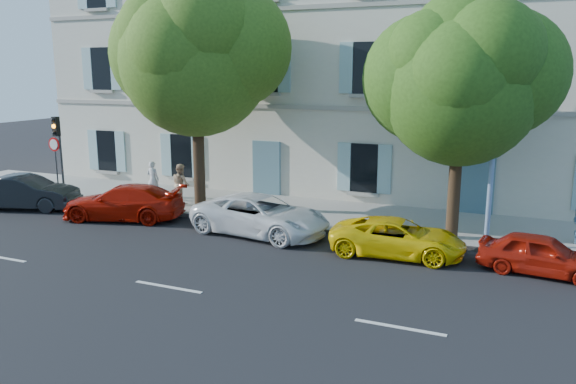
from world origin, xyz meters
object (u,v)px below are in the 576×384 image
at_px(car_dark_sedan, 25,192).
at_px(pedestrian_b, 181,184).
at_px(car_yellow_supercar, 398,238).
at_px(tree_left, 196,62).
at_px(car_red_coupe, 123,202).
at_px(road_sign, 55,154).
at_px(traffic_light, 58,140).
at_px(car_red_hatchback, 541,254).
at_px(street_lamp, 497,101).
at_px(car_white_coupe, 260,215).
at_px(tree_right, 461,88).
at_px(pedestrian_a, 153,179).

height_order(car_dark_sedan, pedestrian_b, pedestrian_b).
height_order(car_yellow_supercar, tree_left, tree_left).
bearing_deg(car_dark_sedan, car_red_coupe, -105.09).
distance_m(road_sign, pedestrian_b, 5.81).
bearing_deg(traffic_light, car_red_hatchback, -5.13).
bearing_deg(street_lamp, car_red_coupe, -173.95).
relative_size(road_sign, street_lamp, 0.33).
distance_m(car_red_coupe, tree_left, 5.95).
bearing_deg(pedestrian_b, car_red_coupe, 103.09).
height_order(car_white_coupe, pedestrian_b, pedestrian_b).
relative_size(car_red_hatchback, traffic_light, 0.95).
distance_m(tree_left, tree_right, 9.76).
height_order(tree_left, pedestrian_b, tree_left).
distance_m(car_dark_sedan, pedestrian_b, 6.26).
bearing_deg(street_lamp, car_red_hatchback, -46.41).
height_order(car_white_coupe, car_yellow_supercar, car_white_coupe).
height_order(tree_left, tree_right, tree_left).
bearing_deg(car_red_coupe, car_red_hatchback, 74.14).
relative_size(car_white_coupe, pedestrian_a, 3.09).
relative_size(car_red_coupe, tree_left, 0.51).
relative_size(road_sign, pedestrian_b, 1.56).
bearing_deg(street_lamp, pedestrian_a, 172.82).
height_order(car_red_hatchback, pedestrian_a, pedestrian_a).
relative_size(car_red_hatchback, tree_left, 0.37).
bearing_deg(car_yellow_supercar, traffic_light, 80.49).
distance_m(car_dark_sedan, car_red_hatchback, 19.07).
xyz_separation_m(car_red_hatchback, traffic_light, (-18.79, 1.69, 2.10)).
xyz_separation_m(car_yellow_supercar, road_sign, (-15.12, 1.70, 1.45)).
xyz_separation_m(car_red_coupe, pedestrian_a, (-0.92, 3.09, 0.27)).
distance_m(traffic_light, pedestrian_b, 5.70).
bearing_deg(car_red_hatchback, pedestrian_a, 84.16).
height_order(car_yellow_supercar, street_lamp, street_lamp).
height_order(tree_left, road_sign, tree_left).
bearing_deg(tree_left, car_white_coupe, -28.38).
bearing_deg(tree_right, car_red_coupe, -171.04).
bearing_deg(tree_left, pedestrian_a, 162.39).
relative_size(tree_right, road_sign, 2.90).
height_order(traffic_light, pedestrian_b, traffic_light).
bearing_deg(car_red_hatchback, pedestrian_b, 84.98).
relative_size(tree_left, street_lamp, 1.12).
xyz_separation_m(car_white_coupe, tree_left, (-3.60, 1.94, 5.15)).
bearing_deg(pedestrian_b, tree_left, -163.57).
relative_size(car_white_coupe, tree_left, 0.55).
xyz_separation_m(car_white_coupe, street_lamp, (7.22, 1.14, 3.94)).
height_order(tree_right, pedestrian_b, tree_right).
distance_m(car_dark_sedan, car_white_coupe, 10.33).
distance_m(car_yellow_supercar, tree_left, 10.18).
xyz_separation_m(car_red_hatchback, pedestrian_a, (-15.27, 3.34, 0.37)).
xyz_separation_m(car_dark_sedan, pedestrian_b, (5.62, 2.73, 0.29)).
bearing_deg(traffic_light, tree_left, 6.43).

